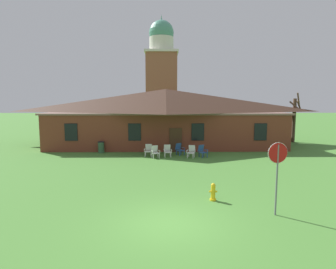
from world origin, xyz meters
name	(u,v)px	position (x,y,z in m)	size (l,w,h in m)	color
ground_plane	(169,224)	(0.00, 0.00, 0.00)	(200.00, 200.00, 0.00)	#477F33
brick_building	(166,116)	(0.00, 19.42, 2.89)	(22.76, 10.40, 5.66)	brown
dome_tower	(162,78)	(-0.58, 35.75, 8.15)	(5.18, 5.18, 17.94)	#93563D
stop_sign	(277,164)	(4.13, 0.73, 2.03)	(0.80, 0.17, 2.85)	slate
lawn_chair_by_porch	(148,150)	(-1.46, 12.69, 0.50)	(0.66, 0.69, 0.96)	silver
lawn_chair_near_door	(155,151)	(-0.89, 11.92, 0.50)	(0.75, 0.80, 0.96)	silver
lawn_chair_left_end	(167,150)	(0.08, 12.35, 0.50)	(0.69, 0.72, 0.96)	silver
lawn_chair_middle	(180,149)	(1.09, 13.09, 0.50)	(0.85, 0.87, 0.96)	#2D5693
lawn_chair_right_end	(191,151)	(1.96, 12.02, 0.50)	(0.77, 0.82, 0.96)	white
lawn_chair_far_side	(202,151)	(2.84, 12.16, 0.50)	(0.82, 0.85, 0.96)	#2D5693
bare_tree_beside_building	(294,118)	(13.86, 20.23, 2.64)	(1.45, 0.95, 5.33)	brown
fire_hydrant	(213,192)	(1.99, 2.35, 0.38)	(0.36, 0.28, 0.79)	gold
trash_bin	(101,147)	(-5.59, 14.12, 0.50)	(0.56, 0.56, 0.98)	#335638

